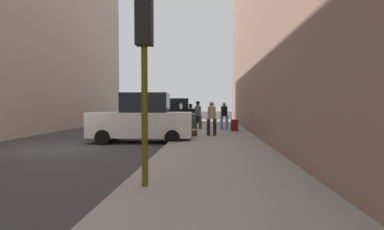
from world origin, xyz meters
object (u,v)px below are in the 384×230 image
pedestrian_with_beanie (198,114)px  duffel_bag (194,133)px  parked_dark_green_sedan (165,117)px  pedestrian_in_tan_coat (212,117)px  traffic_light (144,51)px  fire_hydrant (183,130)px  parked_white_van (142,120)px  rolling_suitcase (234,125)px  parked_black_suv (175,112)px  pedestrian_in_jeans (224,114)px  parked_gray_coupe (182,112)px

pedestrian_with_beanie → duffel_bag: (-0.01, -4.33, -0.85)m
parked_dark_green_sedan → pedestrian_in_tan_coat: bearing=-58.4°
traffic_light → duffel_bag: traffic_light is taller
pedestrian_with_beanie → fire_hydrant: bearing=-95.3°
duffel_bag → parked_white_van: bearing=-146.9°
fire_hydrant → parked_white_van: bearing=-162.2°
parked_dark_green_sedan → rolling_suitcase: size_ratio=4.08×
parked_black_suv → pedestrian_with_beanie: parked_black_suv is taller
parked_black_suv → rolling_suitcase: (4.53, -8.09, -0.54)m
pedestrian_in_jeans → pedestrian_with_beanie: bearing=158.3°
pedestrian_with_beanie → parked_white_van: bearing=-111.5°
pedestrian_in_jeans → duffel_bag: (-1.68, -3.67, -0.81)m
parked_gray_coupe → pedestrian_in_tan_coat: 17.88m
parked_dark_green_sedan → pedestrian_in_jeans: bearing=-23.0°
parked_gray_coupe → parked_black_suv: bearing=-90.0°
pedestrian_in_jeans → pedestrian_in_tan_coat: 3.56m
pedestrian_in_tan_coat → rolling_suitcase: bearing=63.5°
parked_white_van → fire_hydrant: (1.80, 0.58, -0.54)m
parked_gray_coupe → pedestrian_in_tan_coat: (3.17, -17.60, 0.26)m
fire_hydrant → parked_gray_coupe: bearing=95.5°
parked_gray_coupe → pedestrian_in_tan_coat: bearing=-79.8°
parked_black_suv → fire_hydrant: (1.80, -11.93, -0.54)m
parked_gray_coupe → fire_hydrant: parked_gray_coupe is taller
fire_hydrant → duffel_bag: (0.48, 0.91, -0.21)m
pedestrian_in_jeans → pedestrian_in_tan_coat: same height
fire_hydrant → pedestrian_with_beanie: bearing=84.7°
fire_hydrant → pedestrian_with_beanie: size_ratio=0.40×
parked_white_van → parked_black_suv: 12.51m
rolling_suitcase → duffel_bag: (-2.25, -2.93, -0.20)m
parked_dark_green_sedan → parked_gray_coupe: bearing=90.0°
parked_gray_coupe → duffel_bag: size_ratio=9.59×
parked_dark_green_sedan → traffic_light: 14.87m
parked_white_van → parked_black_suv: size_ratio=1.00×
pedestrian_with_beanie → duffel_bag: size_ratio=4.04×
fire_hydrant → pedestrian_in_tan_coat: (1.36, 1.11, 0.61)m
parked_black_suv → pedestrian_in_tan_coat: 11.27m
traffic_light → pedestrian_with_beanie: (0.44, 13.61, -1.62)m
parked_gray_coupe → traffic_light: size_ratio=1.17×
parked_white_van → parked_gray_coupe: 19.29m
parked_white_van → parked_dark_green_sedan: 6.84m
parked_gray_coupe → fire_hydrant: (1.80, -18.71, -0.35)m
traffic_light → pedestrian_with_beanie: 13.72m
parked_white_van → rolling_suitcase: (4.53, 4.41, -0.54)m
pedestrian_in_tan_coat → pedestrian_with_beanie: bearing=102.0°
traffic_light → rolling_suitcase: traffic_light is taller
parked_black_suv → rolling_suitcase: 9.29m
pedestrian_with_beanie → pedestrian_in_tan_coat: (0.88, -4.13, -0.03)m
pedestrian_in_tan_coat → parked_dark_green_sedan: bearing=121.6°
pedestrian_in_tan_coat → duffel_bag: bearing=-167.3°
parked_dark_green_sedan → traffic_light: size_ratio=1.18×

